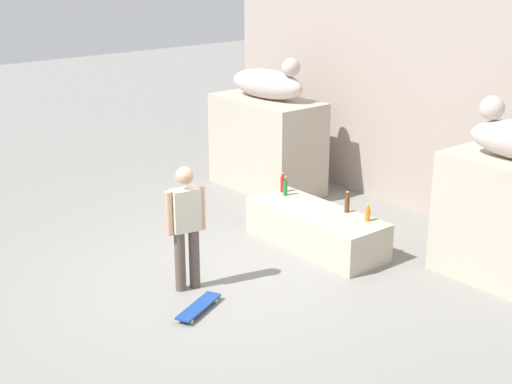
% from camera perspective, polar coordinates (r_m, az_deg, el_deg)
% --- Properties ---
extents(ground_plane, '(40.00, 40.00, 0.00)m').
position_cam_1_polar(ground_plane, '(9.88, -3.96, -7.13)').
color(ground_plane, gray).
extents(facade_wall, '(9.34, 0.60, 6.88)m').
position_cam_1_polar(facade_wall, '(12.23, 14.43, 14.14)').
color(facade_wall, '#AC9C91').
rests_on(facade_wall, ground_plane).
extents(pedestal_left, '(2.10, 1.12, 1.68)m').
position_cam_1_polar(pedestal_left, '(13.38, 0.86, 3.76)').
color(pedestal_left, '#B7AD99').
rests_on(pedestal_left, ground_plane).
extents(statue_reclining_left, '(1.66, 0.76, 0.78)m').
position_cam_1_polar(statue_reclining_left, '(13.11, 1.00, 8.49)').
color(statue_reclining_left, beige).
rests_on(statue_reclining_left, pedestal_left).
extents(ledge_block, '(2.25, 0.87, 0.57)m').
position_cam_1_polar(ledge_block, '(10.95, 4.67, -2.84)').
color(ledge_block, '#B7AD99').
rests_on(ledge_block, ground_plane).
extents(skater, '(0.27, 0.53, 1.67)m').
position_cam_1_polar(skater, '(9.41, -5.47, -2.41)').
color(skater, brown).
rests_on(skater, ground_plane).
extents(skateboard, '(0.52, 0.81, 0.08)m').
position_cam_1_polar(skateboard, '(9.16, -4.49, -8.89)').
color(skateboard, navy).
rests_on(skateboard, ground_plane).
extents(bottle_red, '(0.07, 0.07, 0.32)m').
position_cam_1_polar(bottle_red, '(11.58, 2.08, 0.64)').
color(bottle_red, red).
rests_on(bottle_red, ledge_block).
extents(bottle_brown, '(0.07, 0.07, 0.32)m').
position_cam_1_polar(bottle_brown, '(10.79, 7.11, -0.90)').
color(bottle_brown, '#593314').
rests_on(bottle_brown, ledge_block).
extents(bottle_orange, '(0.07, 0.07, 0.25)m').
position_cam_1_polar(bottle_orange, '(10.50, 8.70, -1.71)').
color(bottle_orange, orange).
rests_on(bottle_orange, ledge_block).
extents(bottle_green, '(0.07, 0.07, 0.30)m').
position_cam_1_polar(bottle_green, '(11.43, 2.30, 0.34)').
color(bottle_green, '#1E722D').
rests_on(bottle_green, ledge_block).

